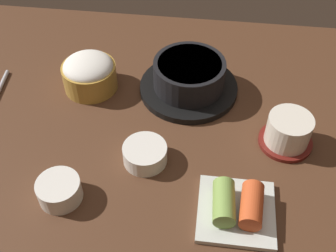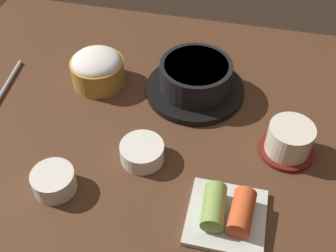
% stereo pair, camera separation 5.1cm
% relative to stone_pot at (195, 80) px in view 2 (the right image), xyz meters
% --- Properties ---
extents(dining_table, '(1.00, 0.76, 0.02)m').
position_rel_stone_pot_xyz_m(dining_table, '(-0.05, -0.11, -0.04)').
color(dining_table, '#4C2D1C').
rests_on(dining_table, ground).
extents(stone_pot, '(0.20, 0.20, 0.07)m').
position_rel_stone_pot_xyz_m(stone_pot, '(0.00, 0.00, 0.00)').
color(stone_pot, black).
rests_on(stone_pot, dining_table).
extents(rice_bowl, '(0.11, 0.11, 0.07)m').
position_rel_stone_pot_xyz_m(rice_bowl, '(-0.20, -0.01, 0.00)').
color(rice_bowl, '#B78C38').
rests_on(rice_bowl, dining_table).
extents(tea_cup_with_saucer, '(0.10, 0.10, 0.06)m').
position_rel_stone_pot_xyz_m(tea_cup_with_saucer, '(0.19, -0.12, -0.00)').
color(tea_cup_with_saucer, maroon).
rests_on(tea_cup_with_saucer, dining_table).
extents(banchan_cup_center, '(0.08, 0.08, 0.03)m').
position_rel_stone_pot_xyz_m(banchan_cup_center, '(-0.06, -0.19, -0.01)').
color(banchan_cup_center, white).
rests_on(banchan_cup_center, dining_table).
extents(kimchi_plate, '(0.12, 0.12, 0.04)m').
position_rel_stone_pot_xyz_m(kimchi_plate, '(0.10, -0.28, -0.02)').
color(kimchi_plate, silver).
rests_on(kimchi_plate, dining_table).
extents(side_bowl_near, '(0.07, 0.07, 0.04)m').
position_rel_stone_pot_xyz_m(side_bowl_near, '(-0.18, -0.28, -0.01)').
color(side_bowl_near, white).
rests_on(side_bowl_near, dining_table).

